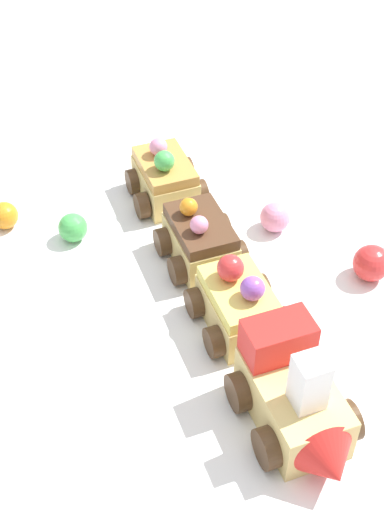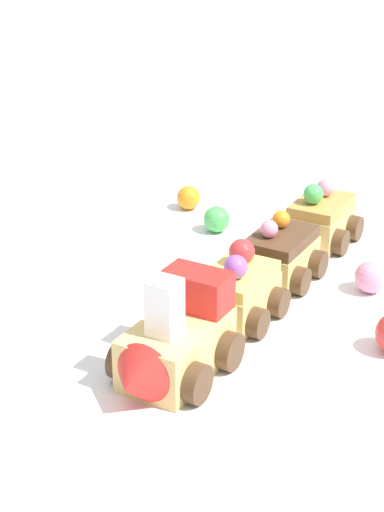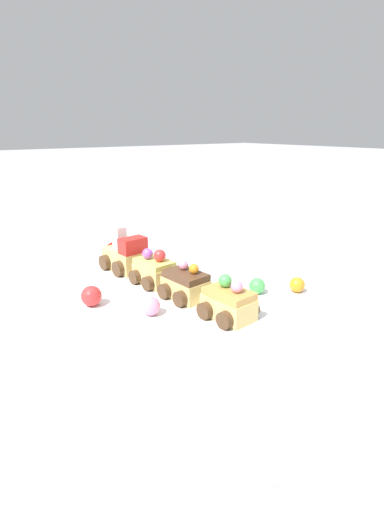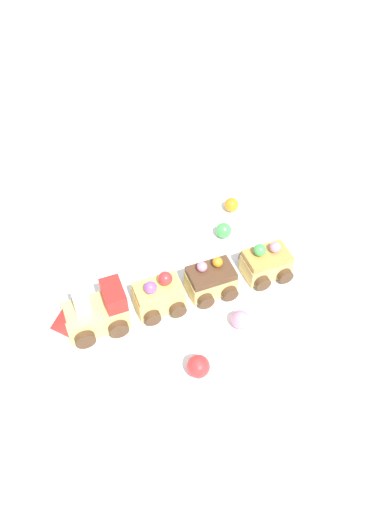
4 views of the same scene
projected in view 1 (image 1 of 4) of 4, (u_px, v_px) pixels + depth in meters
ground_plane at (180, 326)px, 0.59m from camera, size 10.00×10.00×0.00m
display_board at (180, 321)px, 0.58m from camera, size 0.77×0.39×0.01m
cake_train_locomotive at (297, 403)px, 0.48m from camera, size 0.11×0.08×0.08m
cake_car_lemon at (239, 305)px, 0.56m from camera, size 0.07×0.07×0.06m
cake_car_chocolate at (200, 241)px, 0.61m from camera, size 0.07×0.07×0.06m
cake_car_caramel at (165, 179)px, 0.68m from camera, size 0.07×0.07×0.06m
gumball_red at (369, 260)px, 0.60m from camera, size 0.03×0.03×0.03m
gumball_green at (73, 228)px, 0.64m from camera, size 0.03×0.03×0.03m
gumball_pink at (275, 217)px, 0.65m from camera, size 0.03×0.03×0.03m
gumball_orange at (4, 215)px, 0.65m from camera, size 0.03×0.03×0.03m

